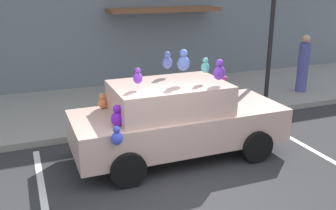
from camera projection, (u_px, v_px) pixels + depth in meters
The scene contains 8 objects.
ground_plane at pixel (174, 200), 6.26m from camera, with size 60.00×60.00×0.00m, color #2D2D30.
sidewalk at pixel (106, 107), 10.65m from camera, with size 24.00×4.00×0.15m, color gray.
parking_stripe_front at pixel (303, 145), 8.36m from camera, with size 0.12×3.60×0.01m, color silver.
parking_stripe_rear at pixel (43, 194), 6.44m from camera, with size 0.12×3.60×0.01m, color silver.
plush_covered_car at pixel (177, 119), 7.62m from camera, with size 4.23×1.92×2.21m.
teddy_bear_on_sidewalk at pixel (106, 106), 9.57m from camera, with size 0.32×0.27×0.62m.
street_lamp_post at pixel (273, 13), 10.03m from camera, with size 0.28×0.28×4.05m.
pedestrian_walking_past at pixel (303, 65), 11.63m from camera, with size 0.34×0.34×1.74m.
Camera 1 is at (-2.11, -5.04, 3.43)m, focal length 40.81 mm.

